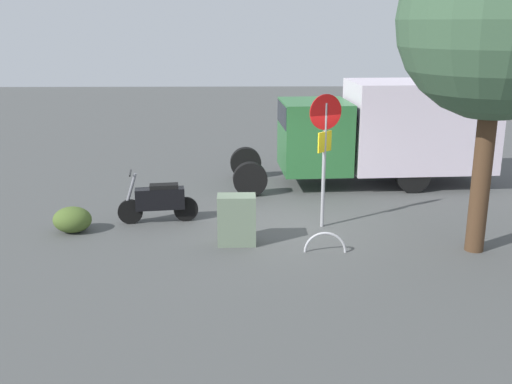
{
  "coord_description": "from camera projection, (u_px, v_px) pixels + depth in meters",
  "views": [
    {
      "loc": [
        1.08,
        12.73,
        4.41
      ],
      "look_at": [
        0.84,
        0.46,
        0.9
      ],
      "focal_mm": 41.86,
      "sensor_mm": 36.0,
      "label": 1
    }
  ],
  "objects": [
    {
      "name": "ground_plane",
      "position": [
        293.0,
        225.0,
        13.47
      ],
      "size": [
        60.0,
        60.0,
        0.0
      ],
      "primitive_type": "plane",
      "color": "#4A4C4C"
    },
    {
      "name": "motorcycle",
      "position": [
        159.0,
        200.0,
        13.5
      ],
      "size": [
        1.81,
        0.59,
        1.2
      ],
      "rotation": [
        0.0,
        0.0,
        0.13
      ],
      "color": "black",
      "rests_on": "ground"
    },
    {
      "name": "shrub_near_sign",
      "position": [
        72.0,
        220.0,
        12.91
      ],
      "size": [
        0.83,
        0.68,
        0.57
      ],
      "primitive_type": "ellipsoid",
      "color": "#475E27",
      "rests_on": "ground"
    },
    {
      "name": "utility_cabinet",
      "position": [
        237.0,
        220.0,
        12.17
      ],
      "size": [
        0.78,
        0.48,
        1.04
      ],
      "primitive_type": "cube",
      "rotation": [
        0.0,
        0.0,
        0.01
      ],
      "color": "slate",
      "rests_on": "ground"
    },
    {
      "name": "stop_sign",
      "position": [
        325.0,
        140.0,
        12.8
      ],
      "size": [
        0.71,
        0.33,
        2.95
      ],
      "color": "#9E9EA3",
      "rests_on": "ground"
    },
    {
      "name": "street_tree",
      "position": [
        498.0,
        21.0,
        10.75
      ],
      "size": [
        3.64,
        3.64,
        6.27
      ],
      "color": "#47301E",
      "rests_on": "ground"
    },
    {
      "name": "box_truck_near",
      "position": [
        385.0,
        128.0,
        16.46
      ],
      "size": [
        7.26,
        2.59,
        2.86
      ],
      "rotation": [
        0.0,
        0.0,
        0.06
      ],
      "color": "black",
      "rests_on": "ground"
    },
    {
      "name": "bike_rack_hoop",
      "position": [
        325.0,
        252.0,
        11.86
      ],
      "size": [
        0.85,
        0.1,
        0.85
      ],
      "primitive_type": "torus",
      "rotation": [
        1.57,
        0.0,
        -0.06
      ],
      "color": "#B7B7BC",
      "rests_on": "ground"
    }
  ]
}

